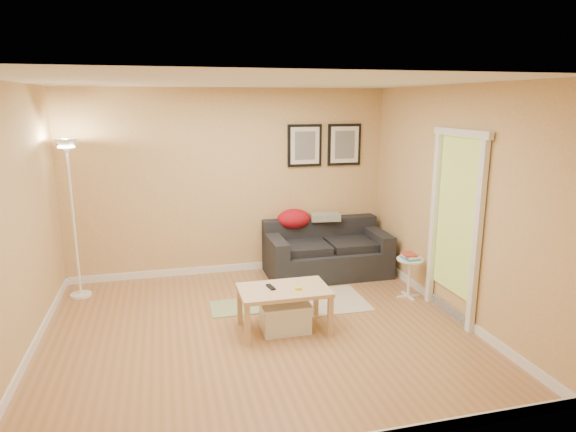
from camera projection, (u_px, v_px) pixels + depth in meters
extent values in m
plane|color=#A87148|center=(258.00, 331.00, 5.35)|extent=(4.50, 4.50, 0.00)
plane|color=white|center=(254.00, 82.00, 4.76)|extent=(4.50, 4.50, 0.00)
plane|color=#DEAE72|center=(230.00, 183.00, 6.95)|extent=(4.50, 0.00, 4.50)
plane|color=#DEAE72|center=(314.00, 280.00, 3.17)|extent=(4.50, 0.00, 4.50)
plane|color=#DEAE72|center=(14.00, 227.00, 4.52)|extent=(0.00, 4.00, 4.00)
plane|color=#DEAE72|center=(452.00, 203.00, 5.59)|extent=(0.00, 4.00, 4.00)
cube|color=white|center=(232.00, 268.00, 7.22)|extent=(4.50, 0.02, 0.10)
cube|color=white|center=(31.00, 351.00, 4.80)|extent=(0.02, 4.00, 0.10)
cube|color=white|center=(444.00, 306.00, 5.87)|extent=(0.02, 4.00, 0.10)
cube|color=beige|center=(315.00, 302.00, 6.11)|extent=(1.25, 0.85, 0.01)
cube|color=#668C4C|center=(240.00, 307.00, 5.96)|extent=(0.70, 0.50, 0.01)
cube|color=black|center=(271.00, 287.00, 5.28)|extent=(0.08, 0.17, 0.02)
cylinder|color=yellow|center=(298.00, 288.00, 5.23)|extent=(0.07, 0.07, 0.03)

